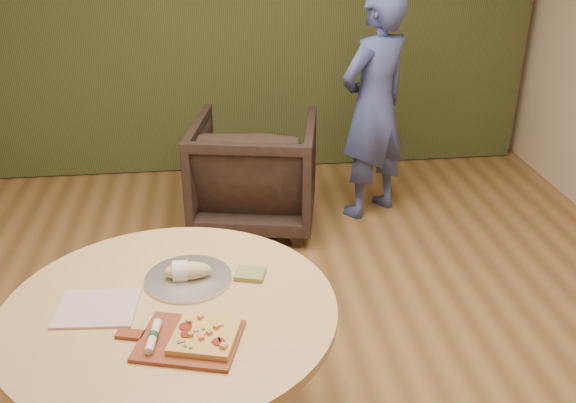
% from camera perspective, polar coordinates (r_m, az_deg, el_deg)
% --- Properties ---
extents(room_shell, '(5.04, 6.04, 2.84)m').
position_cam_1_polar(room_shell, '(2.50, -0.88, 7.46)').
color(room_shell, olive).
rests_on(room_shell, ground).
extents(curtain, '(4.80, 0.14, 2.78)m').
position_cam_1_polar(curtain, '(5.33, -4.29, 17.28)').
color(curtain, '#2D3518').
rests_on(curtain, ground).
extents(pedestal_table, '(1.30, 1.30, 0.75)m').
position_cam_1_polar(pedestal_table, '(2.62, -10.25, -11.69)').
color(pedestal_table, tan).
rests_on(pedestal_table, ground).
extents(pizza_paddle, '(0.47, 0.36, 0.01)m').
position_cam_1_polar(pizza_paddle, '(2.35, -9.02, -12.09)').
color(pizza_paddle, brown).
rests_on(pizza_paddle, pedestal_table).
extents(flatbread_pizza, '(0.27, 0.27, 0.04)m').
position_cam_1_polar(flatbread_pizza, '(2.33, -7.44, -11.77)').
color(flatbread_pizza, '#E4B359').
rests_on(flatbread_pizza, pizza_paddle).
extents(cutlery_roll, '(0.05, 0.20, 0.03)m').
position_cam_1_polar(cutlery_roll, '(2.35, -11.88, -11.62)').
color(cutlery_roll, silver).
rests_on(cutlery_roll, pizza_paddle).
extents(newspaper, '(0.32, 0.27, 0.01)m').
position_cam_1_polar(newspaper, '(2.59, -16.59, -9.07)').
color(newspaper, white).
rests_on(newspaper, pedestal_table).
extents(serving_tray, '(0.36, 0.36, 0.02)m').
position_cam_1_polar(serving_tray, '(2.68, -8.84, -6.77)').
color(serving_tray, silver).
rests_on(serving_tray, pedestal_table).
extents(bread_roll, '(0.19, 0.09, 0.09)m').
position_cam_1_polar(bread_roll, '(2.66, -9.08, -6.12)').
color(bread_roll, '#D8C184').
rests_on(bread_roll, serving_tray).
extents(green_packet, '(0.14, 0.13, 0.02)m').
position_cam_1_polar(green_packet, '(2.68, -3.38, -6.46)').
color(green_packet, '#5C682F').
rests_on(green_packet, pedestal_table).
extents(armchair, '(0.98, 0.94, 0.87)m').
position_cam_1_polar(armchair, '(4.55, -3.00, 3.11)').
color(armchair, black).
rests_on(armchair, ground).
extents(person_standing, '(0.72, 0.66, 1.65)m').
position_cam_1_polar(person_standing, '(4.61, 7.66, 8.39)').
color(person_standing, '#3B4989').
rests_on(person_standing, ground).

